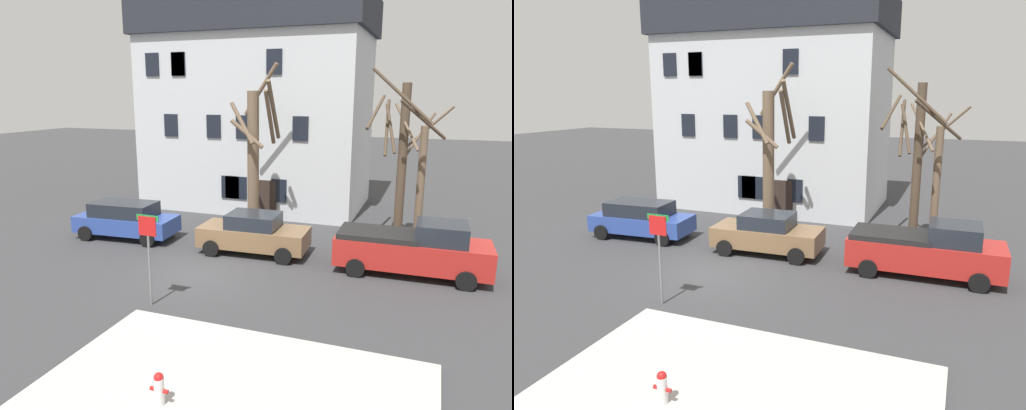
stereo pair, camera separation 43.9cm
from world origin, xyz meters
TOP-DOWN VIEW (x-y plane):
  - ground_plane at (0.00, 0.00)m, footprint 120.00×120.00m
  - building_main at (-2.24, 11.67)m, footprint 12.68×7.62m
  - tree_bare_near at (-0.14, 5.51)m, footprint 2.14×2.13m
  - tree_bare_mid at (6.29, 5.82)m, footprint 3.12×3.09m
  - tree_bare_far at (7.10, 6.23)m, footprint 2.41×2.42m
  - car_blue_wagon at (-5.38, 2.73)m, footprint 4.71×2.33m
  - car_brown_sedan at (0.87, 2.75)m, footprint 4.54×2.23m
  - pickup_truck_red at (7.15, 2.55)m, footprint 5.47×2.21m
  - fire_hydrant at (2.64, -7.45)m, footprint 0.42×0.22m
  - street_sign_pole at (-0.35, -3.10)m, footprint 0.76×0.07m

SIDE VIEW (x-z plane):
  - ground_plane at x=0.00m, z-range 0.00..0.00m
  - fire_hydrant at x=2.64m, z-range 0.13..0.87m
  - car_brown_sedan at x=0.87m, z-range 0.00..1.70m
  - car_blue_wagon at x=-5.38m, z-range 0.04..1.71m
  - pickup_truck_red at x=7.15m, z-range -0.03..2.00m
  - street_sign_pole at x=-0.35m, z-range 0.58..3.49m
  - tree_bare_far at x=7.10m, z-range -0.09..6.01m
  - tree_bare_near at x=-0.14m, z-range -0.18..7.69m
  - tree_bare_mid at x=6.29m, z-range 0.13..7.62m
  - building_main at x=-2.24m, z-range 0.09..11.75m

